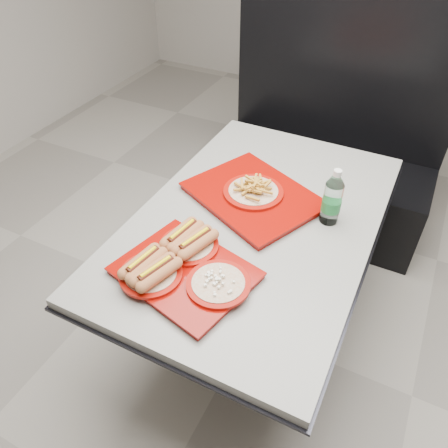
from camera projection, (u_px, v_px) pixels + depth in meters
The scene contains 6 objects.
ground at pixel (250, 330), 2.23m from camera, with size 6.00×6.00×0.00m, color gray.
diner_table at pixel (255, 247), 1.85m from camera, with size 0.92×1.42×0.75m.
booth_bench at pixel (324, 160), 2.71m from camera, with size 1.30×0.57×1.35m.
tray_near at pixel (182, 265), 1.50m from camera, with size 0.51×0.44×0.10m.
tray_far at pixel (253, 193), 1.82m from camera, with size 0.64×0.58×0.10m.
water_bottle at pixel (332, 200), 1.66m from camera, with size 0.07×0.07×0.24m.
Camera 1 is at (0.48, -1.26, 1.87)m, focal length 35.00 mm.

